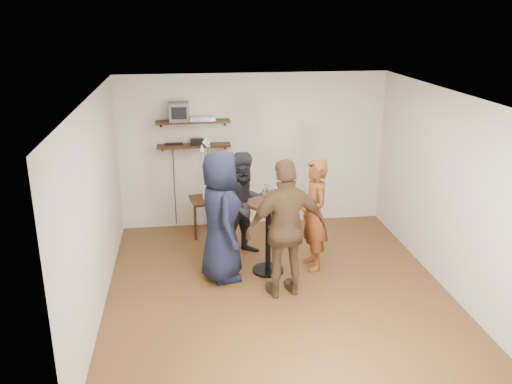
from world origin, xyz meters
TOP-DOWN VIEW (x-y plane):
  - room at (0.00, 0.00)m, footprint 4.58×5.08m
  - shelf_upper at (-1.00, 2.38)m, footprint 1.20×0.25m
  - shelf_lower at (-1.00, 2.38)m, footprint 1.20×0.25m
  - crt_monitor at (-1.22, 2.38)m, footprint 0.32×0.30m
  - dvd_deck at (-0.85, 2.38)m, footprint 0.40×0.24m
  - radio at (-0.95, 2.38)m, footprint 0.22×0.10m
  - power_strip at (-1.32, 2.42)m, footprint 0.30×0.05m
  - side_table at (-0.82, 2.06)m, footprint 0.60×0.60m
  - vase_lilies at (-0.82, 2.06)m, footprint 0.20×0.21m
  - drinks_table at (-0.04, 0.59)m, footprint 0.58×0.58m
  - wine_glass_fl at (-0.10, 0.55)m, footprint 0.07×0.07m
  - wine_glass_fr at (0.03, 0.55)m, footprint 0.07×0.07m
  - wine_glass_bl at (-0.06, 0.67)m, footprint 0.07×0.07m
  - wine_glass_br at (-0.02, 0.59)m, footprint 0.07×0.07m
  - person_plaid at (0.63, 0.65)m, footprint 0.44×0.62m
  - person_dark at (-0.29, 1.21)m, footprint 0.95×0.86m
  - person_navy at (-0.71, 0.50)m, footprint 0.70×0.96m
  - person_brown at (0.09, -0.07)m, footprint 1.14×0.65m

SIDE VIEW (x-z plane):
  - side_table at x=-0.82m, z-range 0.21..0.85m
  - drinks_table at x=-0.04m, z-range 0.15..1.21m
  - person_dark at x=-0.29m, z-range 0.00..1.61m
  - person_plaid at x=0.63m, z-range 0.00..1.62m
  - person_navy at x=-0.71m, z-range 0.00..1.82m
  - person_brown at x=0.09m, z-range 0.00..1.84m
  - vase_lilies at x=-0.82m, z-range 0.44..1.50m
  - wine_glass_fr at x=0.03m, z-range 1.09..1.29m
  - wine_glass_fl at x=-0.10m, z-range 1.09..1.29m
  - wine_glass_bl at x=-0.06m, z-range 1.10..1.32m
  - wine_glass_br at x=-0.02m, z-range 1.10..1.32m
  - room at x=0.00m, z-range -0.04..2.64m
  - shelf_lower at x=-1.00m, z-range 1.43..1.47m
  - power_strip at x=-1.32m, z-range 1.47..1.50m
  - radio at x=-0.95m, z-range 1.47..1.57m
  - shelf_upper at x=-1.00m, z-range 1.83..1.87m
  - dvd_deck at x=-0.85m, z-range 1.87..1.93m
  - crt_monitor at x=-1.22m, z-range 1.87..2.17m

